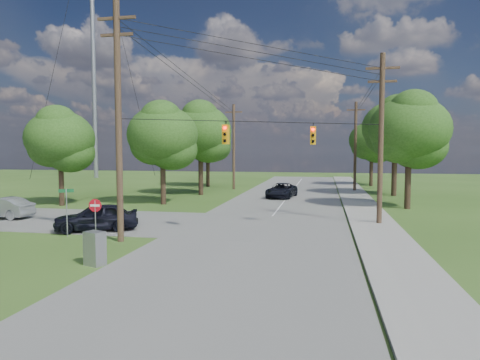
% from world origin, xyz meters
% --- Properties ---
extents(ground, '(140.00, 140.00, 0.00)m').
position_xyz_m(ground, '(0.00, 0.00, 0.00)').
color(ground, '#35571D').
rests_on(ground, ground).
extents(main_road, '(10.00, 100.00, 0.03)m').
position_xyz_m(main_road, '(2.00, 5.00, 0.01)').
color(main_road, gray).
rests_on(main_road, ground).
extents(sidewalk_east, '(2.60, 100.00, 0.12)m').
position_xyz_m(sidewalk_east, '(8.70, 5.00, 0.06)').
color(sidewalk_east, '#9D9B93').
rests_on(sidewalk_east, ground).
extents(pole_sw, '(2.00, 0.32, 12.00)m').
position_xyz_m(pole_sw, '(-4.60, 0.40, 6.23)').
color(pole_sw, brown).
rests_on(pole_sw, ground).
extents(pole_ne, '(2.00, 0.32, 10.50)m').
position_xyz_m(pole_ne, '(8.90, 8.00, 5.47)').
color(pole_ne, brown).
rests_on(pole_ne, ground).
extents(pole_north_e, '(2.00, 0.32, 10.00)m').
position_xyz_m(pole_north_e, '(8.90, 30.00, 5.13)').
color(pole_north_e, brown).
rests_on(pole_north_e, ground).
extents(pole_north_w, '(2.00, 0.32, 10.00)m').
position_xyz_m(pole_north_w, '(-5.00, 30.00, 5.13)').
color(pole_north_w, brown).
rests_on(pole_north_w, ground).
extents(power_lines, '(13.93, 29.62, 4.93)m').
position_xyz_m(power_lines, '(1.50, 11.54, 9.15)').
color(power_lines, black).
rests_on(power_lines, ground).
extents(traffic_signals, '(4.91, 3.27, 1.05)m').
position_xyz_m(traffic_signals, '(2.55, 4.43, 5.50)').
color(traffic_signals, '#E9A10D').
rests_on(traffic_signals, ground).
extents(radio_mast, '(0.70, 0.70, 45.00)m').
position_xyz_m(radio_mast, '(-32.00, 46.00, 22.50)').
color(radio_mast, '#929497').
rests_on(radio_mast, ground).
extents(tree_w_near, '(6.00, 6.00, 8.40)m').
position_xyz_m(tree_w_near, '(-8.00, 15.00, 5.92)').
color(tree_w_near, '#432D21').
rests_on(tree_w_near, ground).
extents(tree_w_mid, '(6.40, 6.40, 9.22)m').
position_xyz_m(tree_w_mid, '(-7.00, 23.00, 6.58)').
color(tree_w_mid, '#432D21').
rests_on(tree_w_mid, ground).
extents(tree_w_far, '(6.00, 6.00, 8.73)m').
position_xyz_m(tree_w_far, '(-9.00, 33.00, 6.25)').
color(tree_w_far, '#432D21').
rests_on(tree_w_far, ground).
extents(tree_e_near, '(6.20, 6.20, 8.81)m').
position_xyz_m(tree_e_near, '(12.00, 16.00, 6.25)').
color(tree_e_near, '#432D21').
rests_on(tree_e_near, ground).
extents(tree_e_mid, '(6.60, 6.60, 9.64)m').
position_xyz_m(tree_e_mid, '(12.50, 26.00, 6.91)').
color(tree_e_mid, '#432D21').
rests_on(tree_e_mid, ground).
extents(tree_e_far, '(5.80, 5.80, 8.32)m').
position_xyz_m(tree_e_far, '(11.50, 38.00, 5.92)').
color(tree_e_far, '#432D21').
rests_on(tree_e_far, ground).
extents(tree_cross_n, '(5.60, 5.60, 7.91)m').
position_xyz_m(tree_cross_n, '(-16.00, 12.50, 5.59)').
color(tree_cross_n, '#432D21').
rests_on(tree_cross_n, ground).
extents(car_cross_dark, '(4.98, 3.64, 1.58)m').
position_xyz_m(car_cross_dark, '(-7.24, 2.70, 0.82)').
color(car_cross_dark, black).
rests_on(car_cross_dark, cross_road).
extents(car_cross_silver, '(4.33, 1.60, 1.42)m').
position_xyz_m(car_cross_silver, '(-15.90, 5.55, 0.74)').
color(car_cross_silver, '#A4A7AB').
rests_on(car_cross_silver, cross_road).
extents(car_main_north, '(2.97, 5.27, 1.39)m').
position_xyz_m(car_main_north, '(1.48, 21.88, 0.72)').
color(car_main_north, black).
rests_on(car_main_north, main_road).
extents(control_cabinet, '(0.91, 0.78, 1.38)m').
position_xyz_m(control_cabinet, '(-3.50, -4.00, 0.69)').
color(control_cabinet, '#929497').
rests_on(control_cabinet, ground).
extents(do_not_enter_sign, '(0.69, 0.12, 2.07)m').
position_xyz_m(do_not_enter_sign, '(-6.33, 1.00, 1.53)').
color(do_not_enter_sign, '#929497').
rests_on(do_not_enter_sign, ground).
extents(street_name_sign, '(0.72, 0.34, 2.57)m').
position_xyz_m(street_name_sign, '(-8.00, 1.00, 1.65)').
color(street_name_sign, '#929497').
rests_on(street_name_sign, ground).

